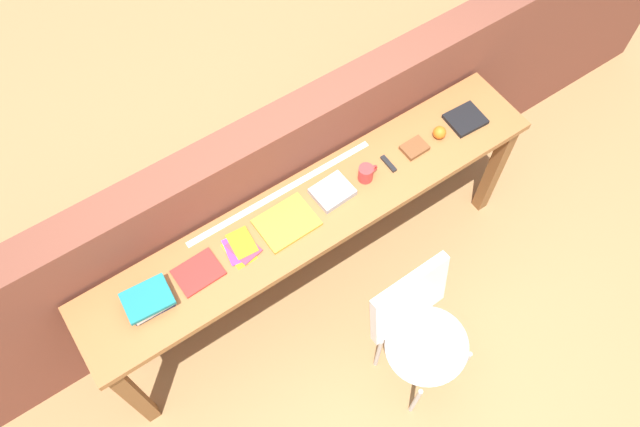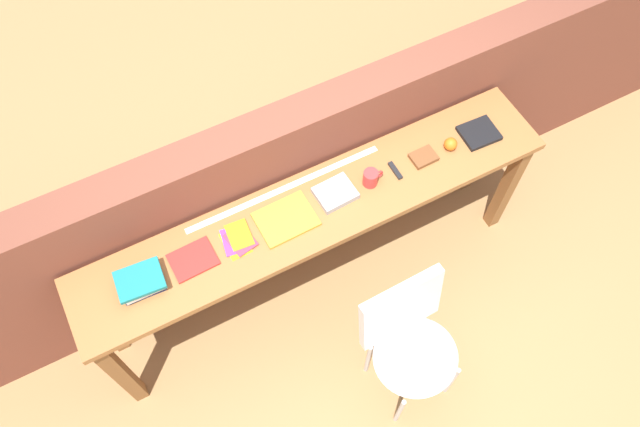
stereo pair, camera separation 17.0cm
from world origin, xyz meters
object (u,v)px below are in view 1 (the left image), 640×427
Objects in this scene: mug at (366,173)px; book_repair_rightmost at (465,119)px; magazine_cycling at (198,272)px; chair_white_moulded at (420,330)px; multitool_folded at (389,164)px; leather_journal_brown at (415,148)px; book_stack_leftmost at (149,300)px; book_open_centre at (287,223)px; pamphlet_pile_colourful at (240,248)px; sports_ball_small at (440,133)px.

book_repair_rightmost is (0.66, -0.00, -0.03)m from mug.
magazine_cycling is 1.61m from book_repair_rightmost.
chair_white_moulded is 8.10× the size of multitool_folded.
leather_journal_brown is 0.34m from book_repair_rightmost.
multitool_folded is at bearing -0.08° from book_stack_leftmost.
book_open_centre is at bearing 0.10° from book_stack_leftmost.
pamphlet_pile_colourful is at bearing 179.11° from multitool_folded.
book_open_centre is (-0.32, 0.72, 0.36)m from chair_white_moulded.
multitool_folded is 0.85× the size of leather_journal_brown.
pamphlet_pile_colourful is at bearing 176.33° from book_open_centre.
book_stack_leftmost reaches higher than magazine_cycling.
magazine_cycling is 3.04× the size of sports_ball_small.
chair_white_moulded is 12.80× the size of sports_ball_small.
multitool_folded reaches higher than pamphlet_pile_colourful.
multitool_folded is at bearing -2.59° from magazine_cycling.
book_open_centre is 1.47× the size of book_repair_rightmost.
multitool_folded is 0.58× the size of book_repair_rightmost.
pamphlet_pile_colourful is 2.72× the size of sports_ball_small.
multitool_folded is 1.58× the size of sports_ball_small.
book_open_centre is at bearing -3.06° from magazine_cycling.
book_open_centre is at bearing 178.81° from leather_journal_brown.
book_open_centre reaches higher than chair_white_moulded.
sports_ball_small is (1.68, -0.01, -0.00)m from book_stack_leftmost.
pamphlet_pile_colourful is at bearing -177.89° from book_repair_rightmost.
book_stack_leftmost is 1.21m from mug.
book_repair_rightmost is (1.13, -0.01, 0.00)m from book_open_centre.
leather_journal_brown is 0.16m from sports_ball_small.
multitool_folded is at bearing -177.65° from book_repair_rightmost.
book_stack_leftmost is at bearing -178.61° from pamphlet_pile_colourful.
pamphlet_pile_colourful is at bearing 178.29° from leather_journal_brown.
multitool_folded is at bearing -1.68° from book_open_centre.
sports_ball_small reaches higher than pamphlet_pile_colourful.
book_stack_leftmost is 1.06× the size of magazine_cycling.
sports_ball_small is at bearing -3.80° from leather_journal_brown.
sports_ball_small is 0.37× the size of book_repair_rightmost.
leather_journal_brown is (1.52, -0.00, -0.03)m from book_stack_leftmost.
multitool_folded is (1.35, -0.00, -0.03)m from book_stack_leftmost.
book_open_centre is 4.01× the size of sports_ball_small.
mug reaches higher than book_open_centre.
book_stack_leftmost is 1.35m from multitool_folded.
leather_journal_brown is (0.47, 0.72, 0.37)m from chair_white_moulded.
book_stack_leftmost is 1.18× the size of pamphlet_pile_colourful.
mug is 1.58× the size of sports_ball_small.
leather_journal_brown reaches higher than chair_white_moulded.
book_stack_leftmost reaches higher than chair_white_moulded.
magazine_cycling is 1.63× the size of leather_journal_brown.
book_repair_rightmost is at bearing -0.37° from mug.
magazine_cycling is 1.92× the size of mug.
mug reaches higher than sports_ball_small.
multitool_folded is at bearing 67.23° from chair_white_moulded.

